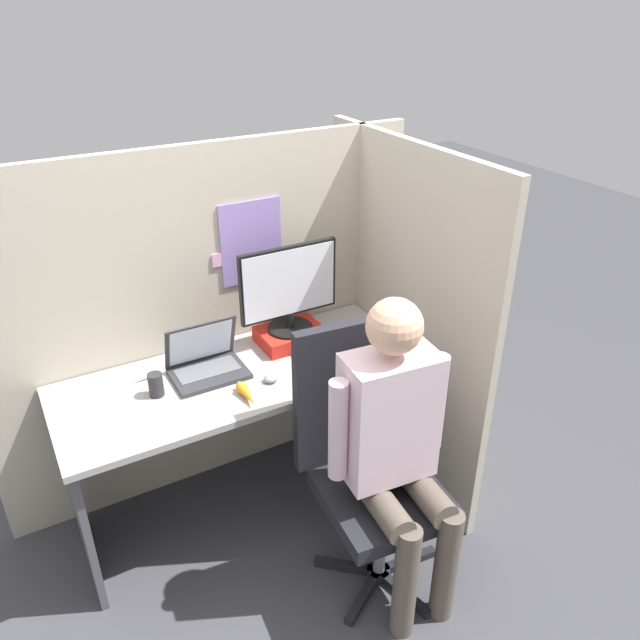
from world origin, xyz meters
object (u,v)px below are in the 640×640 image
(carrot_toy, at_px, (248,395))
(laptop, at_px, (206,364))
(office_chair, at_px, (366,459))
(pen_cup, at_px, (156,385))
(paper_box, at_px, (290,335))
(monitor, at_px, (289,287))
(person, at_px, (397,440))
(stapler, at_px, (373,331))

(carrot_toy, bearing_deg, laptop, 105.29)
(office_chair, distance_m, pen_cup, 0.90)
(paper_box, height_order, office_chair, office_chair)
(office_chair, bearing_deg, paper_box, 89.19)
(monitor, relative_size, person, 0.36)
(paper_box, bearing_deg, pen_cup, -170.36)
(monitor, height_order, office_chair, monitor)
(monitor, relative_size, carrot_toy, 2.93)
(monitor, bearing_deg, carrot_toy, -137.58)
(laptop, height_order, person, person)
(stapler, distance_m, carrot_toy, 0.76)
(office_chair, bearing_deg, carrot_toy, 134.88)
(stapler, bearing_deg, office_chair, -125.09)
(carrot_toy, xyz_separation_m, office_chair, (0.35, -0.35, -0.22))
(pen_cup, bearing_deg, person, -47.17)
(monitor, xyz_separation_m, pen_cup, (-0.67, -0.12, -0.23))
(laptop, bearing_deg, pen_cup, -166.85)
(paper_box, height_order, laptop, laptop)
(person, bearing_deg, office_chair, 95.52)
(carrot_toy, bearing_deg, stapler, 14.53)
(paper_box, bearing_deg, office_chair, -90.81)
(monitor, distance_m, carrot_toy, 0.55)
(laptop, height_order, pen_cup, laptop)
(office_chair, bearing_deg, stapler, 54.91)
(person, bearing_deg, stapler, 62.69)
(stapler, bearing_deg, monitor, 159.35)
(pen_cup, bearing_deg, laptop, 13.15)
(monitor, bearing_deg, laptop, -171.95)
(paper_box, xyz_separation_m, monitor, (0.00, 0.00, 0.25))
(office_chair, bearing_deg, person, -84.48)
(laptop, relative_size, stapler, 2.05)
(paper_box, distance_m, office_chair, 0.72)
(paper_box, height_order, person, person)
(paper_box, distance_m, laptop, 0.44)
(paper_box, height_order, carrot_toy, paper_box)
(monitor, xyz_separation_m, person, (0.01, -0.85, -0.27))
(laptop, relative_size, person, 0.24)
(carrot_toy, relative_size, person, 0.12)
(monitor, bearing_deg, stapler, -20.65)
(paper_box, bearing_deg, person, -89.57)
(stapler, height_order, pen_cup, pen_cup)
(carrot_toy, relative_size, pen_cup, 1.60)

